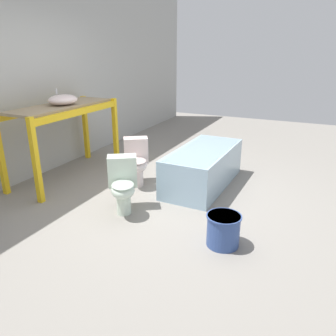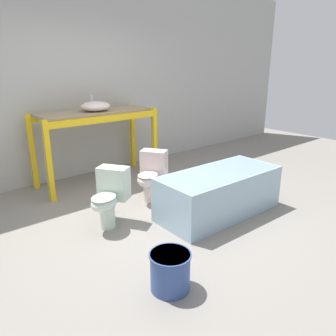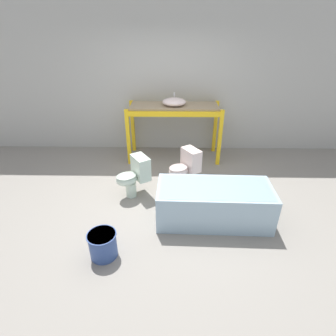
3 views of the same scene
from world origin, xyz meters
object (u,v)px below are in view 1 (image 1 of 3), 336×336
bathtub_main (203,165)px  toilet_far (123,182)px  bucket_white (223,230)px  sink_basin (63,100)px  toilet_near (137,159)px

bathtub_main → toilet_far: toilet_far is taller
bathtub_main → bucket_white: bathtub_main is taller
bathtub_main → toilet_far: (-1.19, 0.60, 0.07)m
sink_basin → toilet_far: 1.71m
toilet_near → toilet_far: 0.87m
toilet_far → bathtub_main: bearing=30.8°
toilet_near → toilet_far: (-0.82, -0.29, 0.00)m
sink_basin → bucket_white: sink_basin is taller
sink_basin → bucket_white: (-0.84, -2.68, -1.01)m
sink_basin → bathtub_main: (0.56, -1.97, -0.87)m
bathtub_main → toilet_near: size_ratio=2.39×
sink_basin → toilet_near: (0.19, -1.08, -0.81)m
sink_basin → bathtub_main: size_ratio=0.28×
toilet_near → bucket_white: size_ratio=1.90×
toilet_near → toilet_far: size_ratio=1.00×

